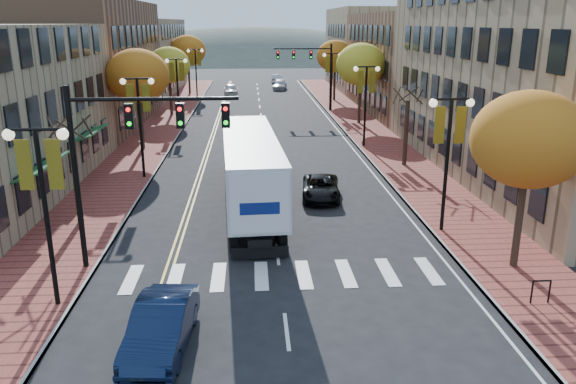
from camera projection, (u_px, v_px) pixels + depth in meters
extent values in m
plane|color=black|center=(283.00, 300.00, 19.15)|extent=(200.00, 200.00, 0.00)
cube|color=brown|center=(161.00, 129.00, 49.60)|extent=(4.00, 85.00, 0.15)
cube|color=brown|center=(362.00, 126.00, 50.73)|extent=(4.00, 85.00, 0.15)
cube|color=brown|center=(73.00, 64.00, 50.87)|extent=(12.00, 24.00, 11.00)
cube|color=#9E8966|center=(130.00, 56.00, 74.96)|extent=(12.00, 26.00, 9.50)
cube|color=brown|center=(436.00, 63.00, 58.96)|extent=(15.00, 24.00, 10.00)
cube|color=#9E8966|center=(387.00, 49.00, 79.83)|extent=(15.00, 20.00, 11.00)
cylinder|color=#382619|center=(76.00, 179.00, 25.57)|extent=(0.28, 0.28, 4.20)
cylinder|color=#382619|center=(141.00, 116.00, 40.75)|extent=(0.28, 0.28, 4.90)
ellipsoid|color=#C05C16|center=(138.00, 76.00, 39.92)|extent=(4.48, 4.48, 3.81)
cylinder|color=#382619|center=(170.00, 92.00, 56.08)|extent=(0.28, 0.28, 4.55)
ellipsoid|color=gold|center=(169.00, 65.00, 55.31)|extent=(4.16, 4.16, 3.54)
cylinder|color=#382619|center=(189.00, 74.00, 73.20)|extent=(0.28, 0.28, 5.04)
ellipsoid|color=#C05C16|center=(188.00, 50.00, 72.34)|extent=(4.61, 4.61, 3.92)
cylinder|color=#382619|center=(520.00, 209.00, 20.92)|extent=(0.28, 0.28, 4.55)
ellipsoid|color=#C05C16|center=(529.00, 139.00, 20.15)|extent=(4.16, 4.16, 3.54)
cylinder|color=#382619|center=(406.00, 133.00, 36.25)|extent=(0.28, 0.28, 4.20)
cylinder|color=#382619|center=(360.00, 96.00, 51.43)|extent=(0.28, 0.28, 4.90)
ellipsoid|color=gold|center=(361.00, 64.00, 50.60)|extent=(4.48, 4.48, 3.81)
cylinder|color=#382619|center=(334.00, 80.00, 66.73)|extent=(0.28, 0.28, 4.76)
ellipsoid|color=#C05C16|center=(335.00, 56.00, 65.92)|extent=(4.35, 4.35, 3.70)
cylinder|color=black|center=(47.00, 223.00, 17.81)|extent=(0.16, 0.16, 6.00)
cylinder|color=black|center=(35.00, 130.00, 16.94)|extent=(1.60, 0.10, 0.10)
sphere|color=#FFF2CC|center=(8.00, 135.00, 16.93)|extent=(0.36, 0.36, 0.36)
sphere|color=#FFF2CC|center=(63.00, 134.00, 17.03)|extent=(0.36, 0.36, 0.36)
cube|color=gold|center=(25.00, 165.00, 17.23)|extent=(0.45, 0.03, 1.60)
cube|color=gold|center=(55.00, 165.00, 17.29)|extent=(0.45, 0.03, 1.60)
cylinder|color=black|center=(141.00, 130.00, 33.09)|extent=(0.16, 0.16, 6.00)
cylinder|color=black|center=(137.00, 79.00, 32.22)|extent=(1.60, 0.10, 0.10)
sphere|color=#FFF2CC|center=(123.00, 81.00, 32.21)|extent=(0.36, 0.36, 0.36)
sphere|color=#FFF2CC|center=(151.00, 81.00, 32.31)|extent=(0.36, 0.36, 0.36)
cube|color=gold|center=(130.00, 98.00, 32.51)|extent=(0.45, 0.03, 1.60)
cube|color=gold|center=(146.00, 98.00, 32.57)|extent=(0.45, 0.03, 1.60)
cylinder|color=black|center=(178.00, 93.00, 50.28)|extent=(0.16, 0.16, 6.00)
cylinder|color=black|center=(176.00, 59.00, 49.41)|extent=(1.60, 0.10, 0.10)
sphere|color=#FFF2CC|center=(167.00, 61.00, 49.40)|extent=(0.36, 0.36, 0.36)
sphere|color=#FFF2CC|center=(185.00, 61.00, 49.50)|extent=(0.36, 0.36, 0.36)
cube|color=gold|center=(172.00, 72.00, 49.70)|extent=(0.45, 0.03, 1.60)
cube|color=gold|center=(182.00, 72.00, 49.76)|extent=(0.45, 0.03, 1.60)
cylinder|color=black|center=(196.00, 75.00, 67.47)|extent=(0.16, 0.16, 6.00)
cylinder|color=black|center=(195.00, 50.00, 66.60)|extent=(1.60, 0.10, 0.10)
sphere|color=#FFF2CC|center=(188.00, 51.00, 66.59)|extent=(0.36, 0.36, 0.36)
sphere|color=#FFF2CC|center=(202.00, 51.00, 66.69)|extent=(0.36, 0.36, 0.36)
cube|color=gold|center=(192.00, 59.00, 66.89)|extent=(0.45, 0.03, 1.60)
cube|color=gold|center=(199.00, 59.00, 66.94)|extent=(0.45, 0.03, 1.60)
cylinder|color=black|center=(446.00, 168.00, 24.48)|extent=(0.16, 0.16, 6.00)
cylinder|color=black|center=(452.00, 99.00, 23.61)|extent=(1.60, 0.10, 0.10)
sphere|color=#FFF2CC|center=(433.00, 103.00, 23.60)|extent=(0.36, 0.36, 0.36)
sphere|color=#FFF2CC|center=(470.00, 103.00, 23.70)|extent=(0.36, 0.36, 0.36)
cube|color=gold|center=(440.00, 125.00, 23.90)|extent=(0.45, 0.03, 1.60)
cube|color=gold|center=(460.00, 125.00, 23.96)|extent=(0.45, 0.03, 1.60)
cylinder|color=black|center=(365.00, 108.00, 41.67)|extent=(0.16, 0.16, 6.00)
cylinder|color=black|center=(367.00, 67.00, 40.80)|extent=(1.60, 0.10, 0.10)
sphere|color=#FFF2CC|center=(356.00, 69.00, 40.79)|extent=(0.36, 0.36, 0.36)
sphere|color=#FFF2CC|center=(378.00, 69.00, 40.89)|extent=(0.36, 0.36, 0.36)
cube|color=gold|center=(360.00, 82.00, 41.09)|extent=(0.45, 0.03, 1.60)
cube|color=gold|center=(372.00, 82.00, 41.14)|extent=(0.45, 0.03, 1.60)
cylinder|color=black|center=(331.00, 83.00, 58.86)|extent=(0.16, 0.16, 6.00)
cylinder|color=black|center=(332.00, 54.00, 57.99)|extent=(1.60, 0.10, 0.10)
sphere|color=#FFF2CC|center=(324.00, 55.00, 57.98)|extent=(0.36, 0.36, 0.36)
sphere|color=#FFF2CC|center=(340.00, 55.00, 58.08)|extent=(0.36, 0.36, 0.36)
cube|color=gold|center=(328.00, 64.00, 58.28)|extent=(0.45, 0.03, 1.60)
cube|color=gold|center=(336.00, 64.00, 58.33)|extent=(0.45, 0.03, 1.60)
cylinder|color=black|center=(77.00, 182.00, 20.54)|extent=(0.20, 0.20, 7.00)
cylinder|color=black|center=(154.00, 99.00, 19.85)|extent=(6.00, 0.14, 0.14)
cube|color=black|center=(129.00, 116.00, 19.97)|extent=(0.30, 0.25, 0.90)
sphere|color=#FF0C0C|center=(128.00, 110.00, 19.77)|extent=(0.16, 0.16, 0.16)
cube|color=black|center=(180.00, 116.00, 20.08)|extent=(0.30, 0.25, 0.90)
sphere|color=#FF0C0C|center=(180.00, 109.00, 19.88)|extent=(0.16, 0.16, 0.16)
cube|color=black|center=(226.00, 115.00, 20.19)|extent=(0.30, 0.25, 0.90)
sphere|color=#FF0C0C|center=(225.00, 109.00, 19.98)|extent=(0.16, 0.16, 0.16)
cylinder|color=black|center=(331.00, 78.00, 58.71)|extent=(0.20, 0.20, 7.00)
cylinder|color=black|center=(302.00, 49.00, 57.65)|extent=(6.00, 0.14, 0.14)
cube|color=black|center=(311.00, 55.00, 57.88)|extent=(0.30, 0.25, 0.90)
sphere|color=#FF0C0C|center=(311.00, 52.00, 57.67)|extent=(0.16, 0.16, 0.16)
cube|color=black|center=(294.00, 55.00, 57.76)|extent=(0.30, 0.25, 0.90)
sphere|color=#FF0C0C|center=(294.00, 52.00, 57.56)|extent=(0.16, 0.16, 0.16)
cube|color=black|center=(278.00, 55.00, 57.66)|extent=(0.30, 0.25, 0.90)
sphere|color=#FF0C0C|center=(278.00, 52.00, 57.46)|extent=(0.16, 0.16, 0.16)
cube|color=black|center=(251.00, 197.00, 27.79)|extent=(1.65, 12.52, 0.34)
cube|color=silver|center=(250.00, 164.00, 27.30)|extent=(3.18, 12.61, 2.69)
cube|color=#222227|center=(244.00, 148.00, 34.86)|extent=(2.56, 3.01, 2.40)
cylinder|color=black|center=(234.00, 241.00, 23.02)|extent=(0.39, 0.98, 0.96)
cylinder|color=black|center=(282.00, 239.00, 23.25)|extent=(0.39, 0.98, 0.96)
cylinder|color=black|center=(233.00, 232.00, 24.12)|extent=(0.39, 0.98, 0.96)
cylinder|color=black|center=(279.00, 230.00, 24.35)|extent=(0.39, 0.98, 0.96)
cylinder|color=black|center=(228.00, 171.00, 33.97)|extent=(0.39, 0.98, 0.96)
cylinder|color=black|center=(261.00, 170.00, 34.20)|extent=(0.39, 0.98, 0.96)
cylinder|color=black|center=(228.00, 163.00, 35.98)|extent=(0.39, 0.98, 0.96)
cylinder|color=black|center=(259.00, 162.00, 36.21)|extent=(0.39, 0.98, 0.96)
imported|color=black|center=(161.00, 326.00, 16.15)|extent=(1.84, 4.45, 1.43)
imported|color=black|center=(321.00, 188.00, 30.15)|extent=(2.37, 4.40, 1.17)
imported|color=silver|center=(231.00, 90.00, 72.32)|extent=(1.98, 4.55, 1.53)
imported|color=#9D9DA4|center=(280.00, 85.00, 78.84)|extent=(2.32, 4.52, 1.26)
imported|color=#AAABB2|center=(276.00, 79.00, 86.33)|extent=(1.54, 4.38, 1.44)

